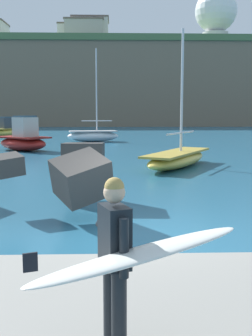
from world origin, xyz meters
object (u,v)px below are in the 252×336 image
(boat_near_right, at_px, (10,130))
(boat_mid_left, at_px, (177,158))
(boat_near_centre, at_px, (93,135))
(station_building_east, at_px, (68,35))
(station_building_west, at_px, (91,33))
(station_building_annex, at_px, (84,32))
(boat_mid_centre, at_px, (23,140))
(radar_dome, at_px, (216,14))
(surfer_with_board, at_px, (122,256))

(boat_near_right, distance_m, boat_mid_left, 29.56)
(boat_near_centre, height_order, boat_mid_left, boat_near_centre)
(boat_near_right, height_order, boat_mid_left, boat_mid_left)
(boat_near_centre, relative_size, boat_near_right, 1.82)
(boat_mid_left, bearing_deg, station_building_east, 100.07)
(station_building_west, height_order, station_building_annex, station_building_west)
(boat_mid_centre, xyz_separation_m, radar_dome, (28.40, 62.01, 22.85))
(boat_mid_centre, bearing_deg, boat_near_right, 107.02)
(station_building_east, bearing_deg, boat_near_centre, -81.78)
(boat_mid_centre, distance_m, station_building_west, 66.34)
(station_building_east, distance_m, station_building_annex, 4.05)
(boat_mid_centre, relative_size, radar_dome, 0.39)
(surfer_with_board, bearing_deg, boat_mid_left, 79.14)
(boat_mid_centre, height_order, station_building_annex, station_building_annex)
(boat_near_centre, xyz_separation_m, station_building_annex, (-4.20, 52.59, 18.96))
(boat_near_centre, height_order, station_building_annex, station_building_annex)
(surfer_with_board, relative_size, station_building_annex, 0.25)
(station_building_west, xyz_separation_m, station_building_east, (-4.84, -0.58, -0.64))
(station_building_annex, bearing_deg, boat_mid_centre, -90.20)
(boat_near_right, xyz_separation_m, boat_mid_left, (14.47, -25.78, -0.25))
(boat_mid_left, distance_m, radar_dome, 77.09)
(surfer_with_board, distance_m, station_building_east, 90.05)
(boat_near_right, bearing_deg, boat_near_centre, -40.58)
(station_building_annex, bearing_deg, boat_mid_left, -82.60)
(surfer_with_board, height_order, radar_dome, radar_dome)
(boat_mid_centre, xyz_separation_m, station_building_east, (-3.43, 62.92, 18.51))
(station_building_east, bearing_deg, surfer_with_board, -83.66)
(boat_mid_centre, relative_size, station_building_annex, 0.55)
(boat_mid_left, bearing_deg, radar_dome, 74.97)
(radar_dome, xyz_separation_m, station_building_annex, (-28.19, -0.82, -4.06))
(boat_mid_left, bearing_deg, boat_near_centre, 105.62)
(boat_near_right, xyz_separation_m, boat_mid_centre, (5.14, -16.78, 0.06))
(station_building_annex, bearing_deg, radar_dome, 1.66)
(station_building_east, bearing_deg, boat_mid_left, -79.93)
(radar_dome, distance_m, station_building_annex, 28.49)
(station_building_annex, bearing_deg, station_building_east, 154.66)
(boat_mid_centre, xyz_separation_m, station_building_annex, (0.22, 61.19, 18.79))
(boat_near_centre, relative_size, boat_mid_centre, 1.82)
(station_building_east, relative_size, station_building_annex, 0.56)
(station_building_west, bearing_deg, boat_mid_centre, -91.27)
(boat_mid_left, xyz_separation_m, station_building_annex, (-9.12, 70.19, 19.10))
(boat_near_centre, height_order, boat_near_right, boat_near_centre)
(station_building_east, height_order, station_building_annex, station_building_annex)
(radar_dome, xyz_separation_m, station_building_east, (-31.84, 0.91, -4.35))
(boat_mid_centre, height_order, radar_dome, radar_dome)
(boat_near_centre, distance_m, boat_mid_centre, 9.67)
(station_building_east, bearing_deg, boat_mid_centre, -86.88)
(radar_dome, bearing_deg, boat_mid_left, -105.03)
(surfer_with_board, height_order, station_building_annex, station_building_annex)
(boat_near_centre, distance_m, radar_dome, 62.91)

